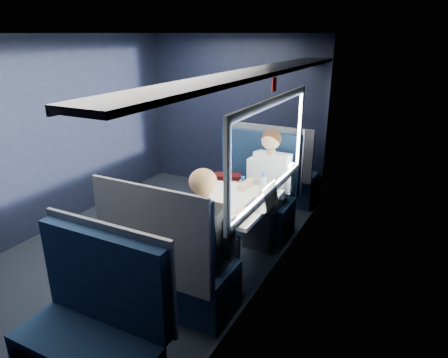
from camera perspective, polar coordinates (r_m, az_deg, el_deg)
The scene contains 13 objects.
ground at distance 4.77m, azimuth -9.80°, elevation -9.12°, with size 2.80×4.20×0.01m, color black.
room_shell at distance 4.24m, azimuth -10.74°, elevation 8.58°, with size 3.00×4.40×2.40m.
table at distance 3.98m, azimuth 1.70°, elevation -4.17°, with size 0.62×1.00×0.74m.
seat_bay_near at distance 4.88m, azimuth 4.01°, elevation -2.57°, with size 1.04×0.62×1.26m.
seat_bay_far at distance 3.51m, azimuth -7.41°, elevation -12.55°, with size 1.04×0.62×1.26m.
seat_row_front at distance 5.69m, azimuth 7.80°, elevation 0.52°, with size 1.04×0.51×1.16m.
seat_row_back at distance 2.96m, azimuth -18.11°, elevation -20.78°, with size 1.04×0.51×1.16m.
man at distance 4.53m, azimuth 6.28°, elevation -0.43°, with size 0.53×0.56×1.32m.
woman at distance 3.36m, azimuth -2.47°, elevation -7.81°, with size 0.53×0.56×1.32m.
papers at distance 4.05m, azimuth 0.59°, elevation -2.49°, with size 0.54×0.79×0.01m, color white.
laptop at distance 3.81m, azimuth 5.81°, elevation -3.12°, with size 0.24×0.32×0.24m.
bottle_small at distance 4.10m, azimuth 5.62°, elevation -0.79°, with size 0.07×0.07×0.23m.
cup at distance 4.22m, azimuth 7.52°, elevation -1.13°, with size 0.07×0.07×0.09m, color white.
Camera 1 is at (2.58, -3.28, 2.30)m, focal length 32.00 mm.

